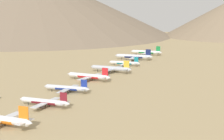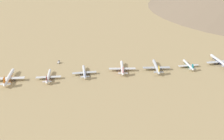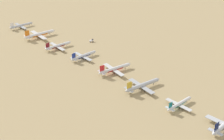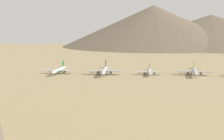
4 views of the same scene
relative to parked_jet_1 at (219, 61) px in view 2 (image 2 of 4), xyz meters
name	(u,v)px [view 2 (image 2 of 4)]	position (x,y,z in m)	size (l,w,h in m)	color
ground_plane	(121,72)	(-27.04, 145.91, -4.68)	(2400.54, 2400.54, 0.00)	tan
parked_jet_1	(219,61)	(0.00, 0.00, 0.00)	(48.47, 39.73, 14.07)	silver
parked_jet_2	(188,65)	(-11.69, 48.29, -1.11)	(37.07, 30.31, 10.72)	silver
parked_jet_3	(156,67)	(-20.59, 95.91, -0.08)	(47.31, 38.39, 13.65)	#B2B7C1
parked_jet_4	(122,68)	(-23.91, 144.16, -0.26)	(46.06, 37.34, 13.30)	silver
parked_jet_5	(84,72)	(-35.80, 196.37, -0.78)	(40.49, 33.11, 11.71)	silver
parked_jet_6	(49,76)	(-49.08, 242.30, -0.76)	(40.85, 33.28, 11.78)	silver
parked_jet_7	(9,77)	(-54.03, 292.77, 0.09)	(49.78, 40.52, 14.35)	white
service_truck	(59,62)	(-0.10, 238.21, -2.60)	(5.48, 3.37, 3.90)	silver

